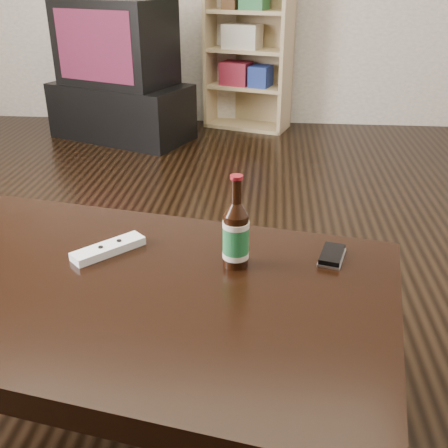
# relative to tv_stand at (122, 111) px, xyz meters

# --- Properties ---
(floor) EXTENTS (5.00, 6.00, 0.01)m
(floor) POSITION_rel_tv_stand_xyz_m (0.61, -2.43, -0.21)
(floor) COLOR black
(floor) RESTS_ON ground
(tv_stand) EXTENTS (1.16, 0.88, 0.42)m
(tv_stand) POSITION_rel_tv_stand_xyz_m (0.00, 0.00, 0.00)
(tv_stand) COLOR black
(tv_stand) RESTS_ON floor
(tv) EXTENTS (0.93, 0.76, 0.60)m
(tv) POSITION_rel_tv_stand_xyz_m (-0.00, -0.00, 0.51)
(tv) COLOR black
(tv) RESTS_ON tv_stand
(bookshelf) EXTENTS (0.73, 0.49, 1.24)m
(bookshelf) POSITION_rel_tv_stand_xyz_m (0.95, 0.43, 0.44)
(bookshelf) COLOR tan
(bookshelf) RESTS_ON floor
(coffee_table) EXTENTS (1.46, 1.01, 0.50)m
(coffee_table) POSITION_rel_tv_stand_xyz_m (0.79, -2.87, 0.23)
(coffee_table) COLOR black
(coffee_table) RESTS_ON floor
(beer_bottle) EXTENTS (0.07, 0.07, 0.25)m
(beer_bottle) POSITION_rel_tv_stand_xyz_m (1.08, -2.77, 0.38)
(beer_bottle) COLOR black
(beer_bottle) RESTS_ON coffee_table
(phone) EXTENTS (0.09, 0.12, 0.02)m
(phone) POSITION_rel_tv_stand_xyz_m (1.33, -2.71, 0.30)
(phone) COLOR #B1B0B3
(phone) RESTS_ON coffee_table
(remote) EXTENTS (0.18, 0.18, 0.03)m
(remote) POSITION_rel_tv_stand_xyz_m (0.73, -2.73, 0.31)
(remote) COLOR white
(remote) RESTS_ON coffee_table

